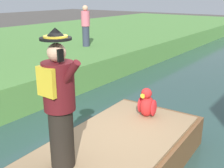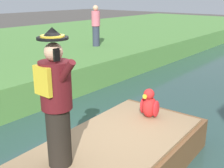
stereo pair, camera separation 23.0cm
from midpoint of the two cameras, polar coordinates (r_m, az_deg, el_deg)
name	(u,v)px [view 2 (the right image)]	position (r m, az deg, el deg)	size (l,w,h in m)	color
boat	(102,167)	(4.47, -0.60, -16.54)	(2.01, 4.28, 0.61)	brown
person_pirate	(56,101)	(3.60, -9.50, -3.40)	(0.61, 0.42, 1.85)	black
parrot_plush	(149,105)	(5.29, 8.91, -4.25)	(0.36, 0.34, 0.57)	red
person_bystander	(96,26)	(11.29, -2.72, 11.83)	(0.34, 0.34, 1.60)	#33384C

